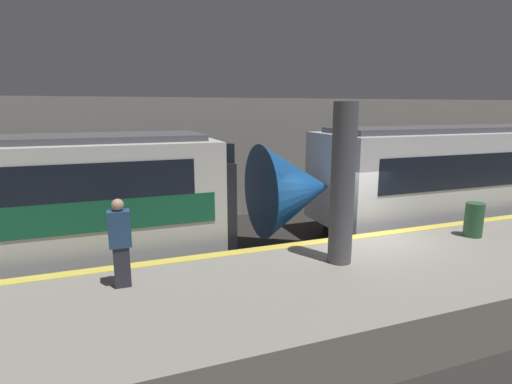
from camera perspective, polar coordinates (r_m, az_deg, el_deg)
The scene contains 7 objects.
ground_plane at distance 10.84m, azimuth 14.30°, elevation -10.99°, with size 120.00×120.00×0.00m, color #282623.
platform at distance 9.28m, azimuth 21.30°, elevation -12.08°, with size 40.00×3.83×1.03m.
station_rear_barrier at distance 15.84m, azimuth 1.39°, elevation 5.07°, with size 50.00×0.15×4.52m.
support_pillar_near at distance 8.17m, azimuth 12.26°, elevation 1.02°, with size 0.48×0.48×3.26m.
train_modern at distance 16.68m, azimuth 31.20°, elevation 2.16°, with size 17.58×3.07×3.55m.
person_waiting at distance 7.45m, azimuth -18.82°, elevation -6.67°, with size 0.38×0.24×1.61m.
trash_bin at distance 11.28m, azimuth 28.69°, elevation -3.49°, with size 0.44×0.44×0.85m.
Camera 1 is at (-5.82, -8.15, 4.16)m, focal length 28.00 mm.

